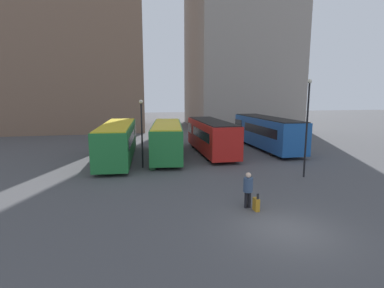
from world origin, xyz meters
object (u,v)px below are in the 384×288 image
object	(u,v)px
suitcase	(256,204)
lamp_post_1	(142,128)
bus_1	(167,138)
bus_2	(211,135)
lamp_post_0	(307,121)
bus_3	(266,132)
trash_bin	(152,164)
traveler	(248,187)
bus_0	(118,140)

from	to	relation	value
suitcase	lamp_post_1	bearing A→B (deg)	26.12
bus_1	bus_2	xyz separation A→B (m)	(4.25, 0.77, 0.05)
lamp_post_1	bus_1	bearing A→B (deg)	58.34
suitcase	lamp_post_1	size ratio (longest dim) A/B	0.18
lamp_post_0	bus_1	bearing A→B (deg)	134.02
bus_1	suitcase	xyz separation A→B (m)	(2.69, -13.44, -1.31)
bus_3	trash_bin	distance (m)	13.71
traveler	trash_bin	world-z (taller)	traveler
lamp_post_1	lamp_post_0	bearing A→B (deg)	-24.26
bus_3	bus_0	bearing A→B (deg)	99.37
bus_2	lamp_post_1	xyz separation A→B (m)	(-6.57, -4.54, 1.38)
bus_1	suitcase	size ratio (longest dim) A/B	11.87
bus_2	bus_3	size ratio (longest dim) A/B	0.89
suitcase	lamp_post_0	size ratio (longest dim) A/B	0.14
bus_0	bus_2	distance (m)	8.60
lamp_post_0	trash_bin	distance (m)	11.20
bus_3	lamp_post_0	xyz separation A→B (m)	(-2.13, -10.47, 2.01)
bus_2	traveler	distance (m)	13.90
bus_3	suitcase	world-z (taller)	bus_3
suitcase	lamp_post_0	bearing A→B (deg)	-49.86
lamp_post_0	lamp_post_1	size ratio (longest dim) A/B	1.27
bus_2	bus_3	world-z (taller)	bus_3
bus_0	traveler	distance (m)	14.18
bus_3	suitcase	size ratio (longest dim) A/B	12.91
bus_0	suitcase	distance (m)	14.75
bus_2	lamp_post_1	bearing A→B (deg)	124.97
lamp_post_0	bus_3	bearing A→B (deg)	78.49
bus_1	bus_2	size ratio (longest dim) A/B	1.03
bus_2	lamp_post_0	bearing A→B (deg)	-156.43
bus_1	bus_2	world-z (taller)	bus_2
suitcase	lamp_post_0	distance (m)	8.17
lamp_post_0	lamp_post_1	world-z (taller)	lamp_post_0
trash_bin	bus_1	bearing A→B (deg)	69.84
bus_0	bus_3	distance (m)	14.84
bus_0	lamp_post_1	size ratio (longest dim) A/B	2.22
bus_1	bus_3	xyz separation A→B (m)	(10.38, 1.93, 0.13)
lamp_post_1	trash_bin	world-z (taller)	lamp_post_1
lamp_post_0	traveler	bearing A→B (deg)	-142.51
bus_0	traveler	world-z (taller)	bus_0
lamp_post_0	trash_bin	size ratio (longest dim) A/B	7.63
bus_2	traveler	world-z (taller)	bus_2
bus_1	bus_3	bearing A→B (deg)	-71.95
bus_3	lamp_post_1	world-z (taller)	lamp_post_1
traveler	lamp_post_0	size ratio (longest dim) A/B	0.28
bus_0	bus_2	bearing A→B (deg)	-77.92
bus_0	trash_bin	bearing A→B (deg)	-143.39
bus_0	traveler	xyz separation A→B (m)	(6.69, -12.49, -0.61)
bus_0	bus_3	bearing A→B (deg)	-77.00
lamp_post_0	lamp_post_1	xyz separation A→B (m)	(-10.57, 4.76, -0.71)
lamp_post_0	trash_bin	xyz separation A→B (m)	(-9.90, 4.03, -3.34)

